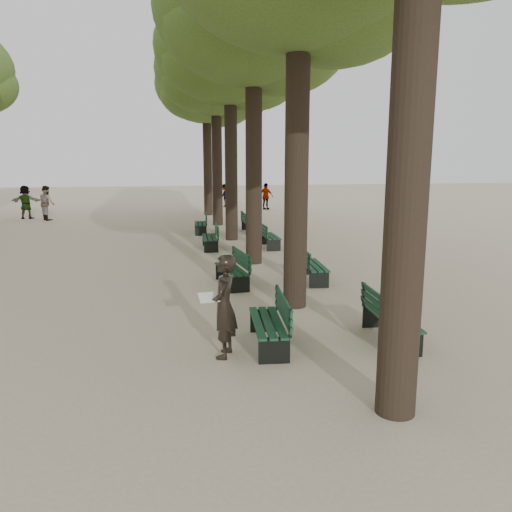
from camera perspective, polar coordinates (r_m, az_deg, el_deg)
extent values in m
plane|color=#BFAD91|center=(8.43, -0.12, -12.00)|extent=(120.00, 120.00, 0.00)
cylinder|color=#33261C|center=(6.38, 17.31, 14.66)|extent=(0.52, 0.52, 7.50)
cylinder|color=#33261C|center=(11.05, 4.71, 13.27)|extent=(0.52, 0.52, 7.50)
cylinder|color=#33261C|center=(15.92, -0.26, 12.55)|extent=(0.52, 0.52, 7.50)
ellipsoid|color=#39591E|center=(16.52, -0.27, 26.38)|extent=(6.00, 6.00, 4.50)
cylinder|color=#33261C|center=(20.85, -2.88, 12.13)|extent=(0.52, 0.52, 7.50)
ellipsoid|color=#39591E|center=(21.31, -2.99, 22.80)|extent=(6.00, 6.00, 4.50)
cylinder|color=#33261C|center=(25.81, -4.49, 11.85)|extent=(0.52, 0.52, 7.50)
ellipsoid|color=#39591E|center=(26.18, -4.62, 20.53)|extent=(6.00, 6.00, 4.50)
cylinder|color=#33261C|center=(30.78, -5.58, 11.66)|extent=(0.52, 0.52, 7.50)
ellipsoid|color=#39591E|center=(31.09, -5.72, 18.96)|extent=(6.00, 6.00, 4.50)
cube|color=black|center=(9.01, 1.31, -8.94)|extent=(0.69, 1.84, 0.45)
cube|color=black|center=(8.94, 1.31, -7.58)|extent=(0.71, 1.84, 0.04)
cube|color=black|center=(8.89, 3.12, -5.86)|extent=(0.21, 1.80, 0.40)
cube|color=black|center=(13.29, -2.85, -2.44)|extent=(0.72, 1.85, 0.45)
cube|color=black|center=(13.24, -2.86, -1.49)|extent=(0.74, 1.85, 0.04)
cube|color=black|center=(13.26, -1.70, -0.27)|extent=(0.24, 1.79, 0.40)
cube|color=black|center=(18.86, -5.33, 1.48)|extent=(0.62, 1.83, 0.45)
cube|color=black|center=(18.83, -5.34, 2.16)|extent=(0.64, 1.83, 0.04)
cube|color=black|center=(18.81, -4.50, 2.99)|extent=(0.14, 1.80, 0.40)
cube|color=black|center=(23.04, -6.39, 3.16)|extent=(0.66, 1.84, 0.45)
cube|color=black|center=(23.01, -6.40, 3.71)|extent=(0.68, 1.84, 0.04)
cube|color=black|center=(22.98, -5.71, 4.40)|extent=(0.18, 1.80, 0.40)
cube|color=black|center=(9.59, 15.21, -8.08)|extent=(0.65, 1.83, 0.45)
cube|color=black|center=(9.52, 15.28, -6.80)|extent=(0.67, 1.84, 0.04)
cube|color=black|center=(9.35, 13.76, -5.33)|extent=(0.18, 1.80, 0.40)
cube|color=black|center=(13.86, 6.57, -1.95)|extent=(0.67, 1.84, 0.45)
cube|color=black|center=(13.81, 6.59, -1.04)|extent=(0.69, 1.84, 0.04)
cube|color=black|center=(13.70, 5.47, 0.04)|extent=(0.19, 1.80, 0.40)
cube|color=black|center=(19.09, 1.60, 1.64)|extent=(0.54, 1.81, 0.45)
cube|color=black|center=(19.06, 1.60, 2.31)|extent=(0.56, 1.81, 0.04)
cube|color=black|center=(18.96, 0.78, 3.09)|extent=(0.06, 1.80, 0.40)
cube|color=black|center=(23.31, -0.73, 3.31)|extent=(0.58, 1.82, 0.45)
cube|color=black|center=(23.29, -0.73, 3.86)|extent=(0.60, 1.82, 0.04)
cube|color=black|center=(23.22, -1.42, 4.51)|extent=(0.10, 1.80, 0.40)
imported|color=black|center=(8.39, -3.66, -5.77)|extent=(0.57, 0.78, 1.76)
cube|color=white|center=(8.31, -5.39, -4.72)|extent=(0.37, 0.29, 0.12)
imported|color=#262628|center=(31.55, -24.81, 5.62)|extent=(1.81, 0.76, 1.91)
imported|color=#262628|center=(30.25, -22.79, 5.61)|extent=(0.81, 1.00, 1.93)
imported|color=#262628|center=(34.09, 1.15, 6.83)|extent=(1.04, 0.96, 1.80)
imported|color=#262628|center=(36.18, -3.57, 6.92)|extent=(0.97, 0.99, 1.64)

